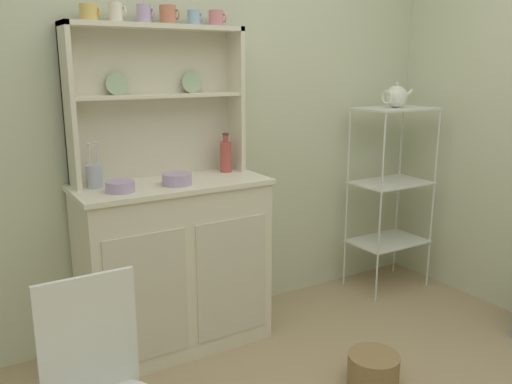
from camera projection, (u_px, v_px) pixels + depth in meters
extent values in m
cube|color=beige|center=(200.00, 106.00, 2.94)|extent=(3.84, 0.05, 2.50)
cube|color=silver|center=(174.00, 265.00, 2.77)|extent=(0.95, 0.42, 0.90)
cube|color=beige|center=(148.00, 298.00, 2.49)|extent=(0.40, 0.01, 0.63)
cube|color=beige|center=(232.00, 278.00, 2.72)|extent=(0.40, 0.01, 0.63)
cube|color=#EEE6CE|center=(171.00, 184.00, 2.67)|extent=(0.98, 0.45, 0.02)
cube|color=beige|center=(153.00, 103.00, 2.74)|extent=(0.91, 0.02, 0.77)
cube|color=silver|center=(69.00, 107.00, 2.45)|extent=(0.02, 0.18, 0.77)
cube|color=silver|center=(235.00, 100.00, 2.90)|extent=(0.02, 0.18, 0.77)
cube|color=silver|center=(159.00, 96.00, 2.66)|extent=(0.87, 0.16, 0.02)
cube|color=silver|center=(156.00, 27.00, 2.59)|extent=(0.91, 0.18, 0.02)
cylinder|color=#9EB78E|center=(117.00, 84.00, 2.58)|extent=(0.11, 0.03, 0.11)
cylinder|color=#9EB78E|center=(192.00, 83.00, 2.78)|extent=(0.11, 0.03, 0.11)
cylinder|color=silver|center=(381.00, 211.00, 3.23)|extent=(0.01, 0.01, 1.21)
cylinder|color=silver|center=(433.00, 200.00, 3.47)|extent=(0.01, 0.01, 1.21)
cylinder|color=silver|center=(347.00, 200.00, 3.48)|extent=(0.01, 0.01, 1.21)
cylinder|color=silver|center=(398.00, 191.00, 3.72)|extent=(0.01, 0.01, 1.21)
cube|color=silver|center=(396.00, 109.00, 3.33)|extent=(0.49, 0.33, 0.01)
cube|color=silver|center=(391.00, 183.00, 3.45)|extent=(0.49, 0.33, 0.01)
cube|color=silver|center=(387.00, 241.00, 3.54)|extent=(0.49, 0.33, 0.01)
cube|color=white|center=(88.00, 336.00, 1.64)|extent=(0.31, 0.02, 0.40)
cylinder|color=#93754C|center=(373.00, 369.00, 2.49)|extent=(0.24, 0.24, 0.15)
cylinder|color=#DBB760|center=(88.00, 13.00, 2.41)|extent=(0.08, 0.08, 0.08)
torus|color=#DBB760|center=(99.00, 12.00, 2.43)|extent=(0.01, 0.04, 0.04)
cylinder|color=silver|center=(116.00, 12.00, 2.47)|extent=(0.06, 0.06, 0.09)
torus|color=silver|center=(124.00, 12.00, 2.49)|extent=(0.01, 0.05, 0.05)
cylinder|color=#B79ECC|center=(144.00, 14.00, 2.54)|extent=(0.07, 0.07, 0.09)
torus|color=#B79ECC|center=(152.00, 14.00, 2.56)|extent=(0.01, 0.05, 0.05)
cylinder|color=#C67556|center=(168.00, 15.00, 2.60)|extent=(0.08, 0.08, 0.09)
torus|color=#C67556|center=(177.00, 14.00, 2.63)|extent=(0.01, 0.05, 0.05)
cylinder|color=#8EB2D1|center=(194.00, 18.00, 2.68)|extent=(0.06, 0.06, 0.08)
torus|color=#8EB2D1|center=(201.00, 17.00, 2.70)|extent=(0.01, 0.04, 0.04)
cylinder|color=#D17A84|center=(216.00, 18.00, 2.74)|extent=(0.08, 0.08, 0.08)
torus|color=#D17A84|center=(224.00, 18.00, 2.76)|extent=(0.01, 0.05, 0.05)
cylinder|color=#B79ECC|center=(120.00, 187.00, 2.45)|extent=(0.13, 0.13, 0.05)
cylinder|color=#B79ECC|center=(177.00, 179.00, 2.59)|extent=(0.15, 0.15, 0.06)
cylinder|color=#B74C47|center=(226.00, 157.00, 2.90)|extent=(0.06, 0.06, 0.17)
cylinder|color=#B74C47|center=(226.00, 138.00, 2.87)|extent=(0.03, 0.03, 0.04)
cylinder|color=#4C382D|center=(226.00, 134.00, 2.87)|extent=(0.03, 0.03, 0.01)
cylinder|color=#B2B7C6|center=(95.00, 176.00, 2.53)|extent=(0.08, 0.08, 0.11)
cylinder|color=silver|center=(90.00, 162.00, 2.52)|extent=(0.02, 0.01, 0.16)
ellipsoid|color=silver|center=(88.00, 144.00, 2.50)|extent=(0.02, 0.01, 0.01)
cylinder|color=silver|center=(97.00, 161.00, 2.54)|extent=(0.02, 0.03, 0.17)
ellipsoid|color=silver|center=(95.00, 142.00, 2.52)|extent=(0.02, 0.01, 0.01)
sphere|color=white|center=(396.00, 97.00, 3.32)|extent=(0.14, 0.14, 0.14)
sphere|color=silver|center=(397.00, 84.00, 3.30)|extent=(0.02, 0.02, 0.02)
cylinder|color=white|center=(408.00, 94.00, 3.36)|extent=(0.09, 0.02, 0.07)
torus|color=white|center=(387.00, 97.00, 3.28)|extent=(0.01, 0.09, 0.09)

